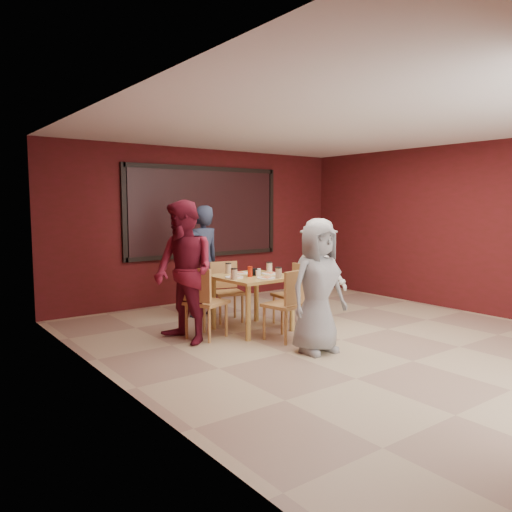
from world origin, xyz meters
TOP-DOWN VIEW (x-y plane):
  - floor at (0.00, 0.00)m, footprint 7.00×7.00m
  - window_blinds at (0.00, 3.45)m, footprint 3.00×0.02m
  - dining_table at (-0.63, 1.12)m, footprint 1.04×1.04m
  - chair_front at (-0.59, 0.39)m, footprint 0.53×0.53m
  - chair_back at (-0.59, 1.87)m, footprint 0.54×0.54m
  - chair_left at (-1.44, 1.15)m, footprint 0.61×0.61m
  - chair_right at (0.09, 1.05)m, footprint 0.48×0.48m
  - diner_front at (-0.63, -0.19)m, footprint 0.80×0.55m
  - diner_back at (-0.75, 2.32)m, footprint 0.70×0.51m
  - diner_left at (-1.71, 1.15)m, footprint 0.80×0.98m
  - diner_right at (0.63, 1.11)m, footprint 0.71×1.08m

SIDE VIEW (x-z plane):
  - floor at x=0.00m, z-range 0.00..0.00m
  - chair_right at x=0.09m, z-range 0.06..0.96m
  - chair_back at x=-0.59m, z-range 0.06..0.96m
  - chair_front at x=-0.59m, z-range 0.06..1.01m
  - chair_left at x=-1.44m, z-range 0.06..1.04m
  - dining_table at x=-0.63m, z-range 0.22..1.16m
  - diner_right at x=0.63m, z-range 0.00..1.57m
  - diner_front at x=-0.63m, z-range 0.00..1.58m
  - diner_back at x=-0.75m, z-range 0.00..1.77m
  - diner_left at x=-1.71m, z-range 0.00..1.85m
  - window_blinds at x=0.00m, z-range 0.90..2.40m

